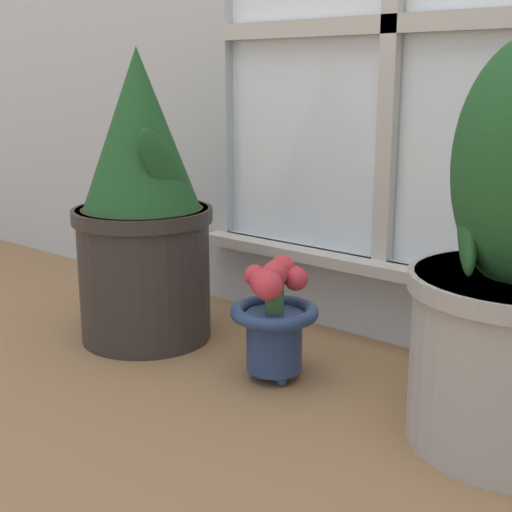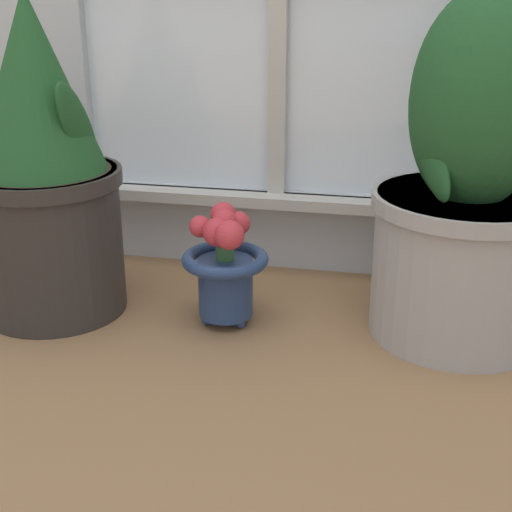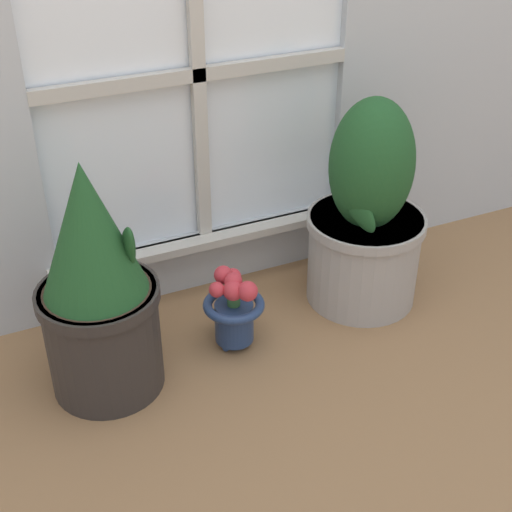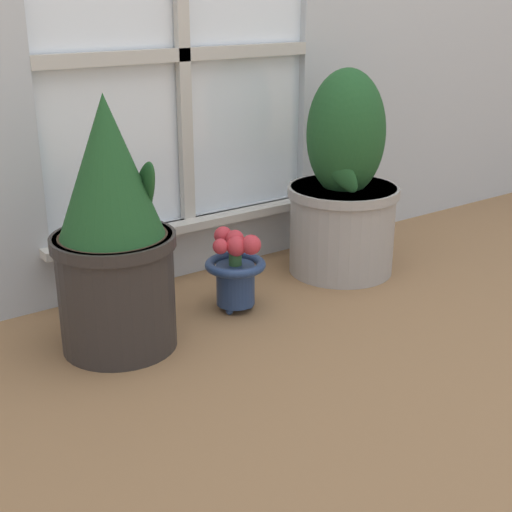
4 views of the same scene
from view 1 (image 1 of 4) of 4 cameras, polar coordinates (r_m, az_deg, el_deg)
The scene contains 3 objects.
ground_plane at distance 1.15m, azimuth -5.31°, elevation -14.19°, with size 10.00×10.00×0.00m, color olive.
potted_plant_left at distance 1.49m, azimuth -9.07°, elevation 3.82°, with size 0.29×0.29×0.60m.
flower_vase at distance 1.30m, azimuth 1.45°, elevation -4.87°, with size 0.16×0.16×0.23m.
Camera 1 is at (0.73, -0.70, 0.54)m, focal length 50.00 mm.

